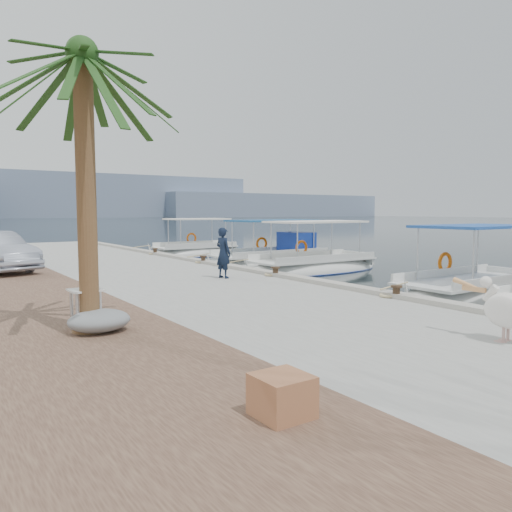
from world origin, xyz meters
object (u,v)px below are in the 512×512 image
at_px(fishing_caique_c, 313,269).
at_px(fisherman, 223,253).
at_px(date_palm, 82,56).
at_px(fishing_caique_e, 195,254).
at_px(fishing_caique_b, 471,295).
at_px(fishing_caique_d, 272,262).
at_px(pelican, 505,309).

relative_size(fishing_caique_c, fisherman, 4.36).
relative_size(fishing_caique_c, date_palm, 1.23).
bearing_deg(date_palm, fishing_caique_e, 57.46).
relative_size(fishing_caique_b, date_palm, 1.09).
relative_size(fishing_caique_d, date_palm, 1.25).
relative_size(fishing_caique_e, date_palm, 1.03).
distance_m(fishing_caique_d, pelican, 16.54).
height_order(fishing_caique_b, fishing_caique_d, same).
bearing_deg(fishing_caique_c, fisherman, -156.34).
bearing_deg(fishing_caique_d, fishing_caique_c, -92.86).
height_order(fishing_caique_e, fisherman, fishing_caique_e).
xyz_separation_m(fishing_caique_c, fisherman, (-6.07, -2.66, 1.19)).
bearing_deg(fishing_caique_c, fishing_caique_e, 93.39).
height_order(pelican, fisherman, fisherman).
xyz_separation_m(fishing_caique_b, fishing_caique_e, (-0.17, 17.70, 0.00)).
relative_size(fishing_caique_c, pelican, 5.25).
xyz_separation_m(fishing_caique_c, fishing_caique_d, (0.16, 3.21, 0.07)).
bearing_deg(fishing_caique_b, date_palm, 178.35).
distance_m(fishing_caique_c, date_palm, 14.79).
bearing_deg(fishing_caique_e, pelican, -104.38).
bearing_deg(fishing_caique_b, fishing_caique_d, 86.98).
relative_size(fishing_caique_d, fisherman, 4.42).
bearing_deg(fishing_caique_c, date_palm, -147.43).
xyz_separation_m(fishing_caique_d, fisherman, (-6.23, -5.87, 1.12)).
bearing_deg(fishing_caique_b, fishing_caique_c, 86.92).
distance_m(fishing_caique_c, fishing_caique_d, 3.21).
xyz_separation_m(fishing_caique_e, date_palm, (-11.09, -17.38, 5.17)).
distance_m(pelican, fisherman, 9.38).
height_order(fishing_caique_c, fishing_caique_e, same).
distance_m(fishing_caique_b, fishing_caique_c, 7.79).
xyz_separation_m(fishing_caique_b, fishing_caique_c, (0.42, 7.78, -0.00)).
bearing_deg(pelican, fishing_caique_d, 67.30).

